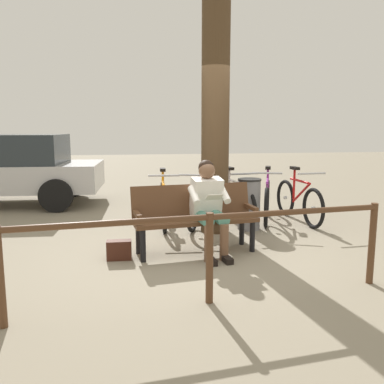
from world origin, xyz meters
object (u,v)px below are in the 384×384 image
litter_bin (249,204)px  bicycle_purple (267,200)px  person_reading (209,203)px  bench (194,213)px  bicycle_black (200,203)px  tree_trunk (215,120)px  bicycle_orange (233,201)px  bicycle_blue (163,204)px  parked_car (1,168)px  bicycle_silver (298,201)px  handbag (119,250)px

litter_bin → bicycle_purple: 0.72m
person_reading → litter_bin: size_ratio=1.48×
bench → bicycle_black: bearing=-110.9°
tree_trunk → bicycle_purple: tree_trunk is taller
bicycle_orange → bicycle_blue: (1.20, 0.04, 0.00)m
bicycle_blue → parked_car: (3.18, -2.39, 0.41)m
litter_bin → bicycle_silver: (-1.00, -0.37, -0.05)m
bicycle_purple → bicycle_blue: 1.81m
bicycle_silver → bicycle_purple: 0.54m
parked_car → litter_bin: bearing=150.6°
handbag → litter_bin: litter_bin is taller
person_reading → bicycle_blue: (0.42, -1.62, -0.31)m
bicycle_silver → bicycle_black: 1.71m
bench → parked_car: size_ratio=0.38×
bench → bicycle_orange: 1.79m
bench → litter_bin: bearing=-144.1°
bicycle_black → bicycle_blue: 0.61m
person_reading → bicycle_orange: 1.86m
tree_trunk → bicycle_silver: 2.12m
bicycle_black → parked_car: parked_car is taller
handbag → parked_car: bearing=-58.8°
bench → bicycle_orange: bicycle_orange is taller
litter_bin → bicycle_orange: size_ratio=0.49×
person_reading → bicycle_silver: bearing=-148.7°
bicycle_blue → person_reading: bearing=18.4°
bicycle_black → parked_car: (3.79, -2.44, 0.41)m
bicycle_silver → bicycle_black: same height
person_reading → bicycle_blue: size_ratio=0.71×
person_reading → bicycle_silver: size_ratio=0.71×
tree_trunk → bicycle_blue: bearing=-34.9°
bicycle_silver → handbag: bearing=-65.6°
bicycle_black → bicycle_orange: bearing=122.0°
handbag → bicycle_blue: (-0.71, -1.68, 0.24)m
bicycle_purple → tree_trunk: bearing=-41.0°
bench → handbag: size_ratio=5.49×
handbag → bench: bearing=-168.2°
bench → bicycle_blue: bicycle_blue is taller
bicycle_orange → litter_bin: bearing=3.2°
handbag → parked_car: (2.47, -4.07, 0.65)m
bicycle_purple → parked_car: size_ratio=0.37×
bicycle_black → parked_car: size_ratio=0.36×
person_reading → bicycle_silver: (-1.90, -1.51, -0.31)m
bicycle_purple → litter_bin: bearing=-21.9°
bicycle_purple → bicycle_orange: size_ratio=0.95×
bench → bicycle_black: 1.48m
person_reading → bicycle_orange: bearing=-122.3°
bench → bicycle_purple: bearing=-142.8°
tree_trunk → bicycle_black: tree_trunk is taller
bicycle_purple → bicycle_orange: bearing=-68.8°
bicycle_black → bicycle_blue: same height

